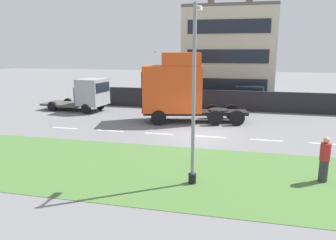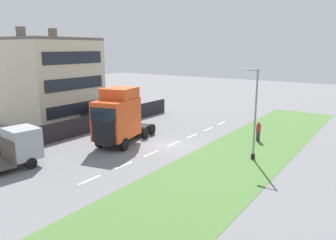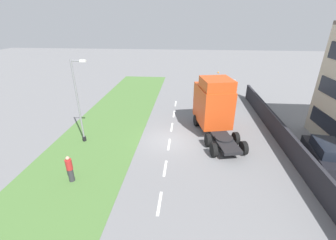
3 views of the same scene
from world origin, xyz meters
name	(u,v)px [view 2 (image 2 of 3)]	position (x,y,z in m)	size (l,w,h in m)	color
ground_plane	(169,146)	(0.00, 0.00, 0.00)	(120.00, 120.00, 0.00)	slate
grass_verge	(235,159)	(-6.00, 0.00, 0.01)	(7.00, 44.00, 0.01)	#4C7538
lane_markings	(173,144)	(0.00, -0.70, 0.00)	(0.16, 21.00, 0.00)	white
boundary_wall	(94,123)	(9.00, 0.00, 0.85)	(0.25, 24.00, 1.70)	#232328
building_block	(48,80)	(17.00, -0.77, 4.61)	(9.22, 8.79, 10.30)	beige
lorry_cab	(118,117)	(3.66, 2.18, 2.45)	(4.00, 7.63, 5.02)	black
flatbed_truck	(16,147)	(5.84, 10.13, 1.44)	(2.94, 5.82, 2.72)	#999EA3
parked_car	(103,115)	(10.70, -2.83, 0.94)	(2.30, 4.60, 1.92)	black
lamp_post	(254,118)	(-6.99, -0.74, 3.13)	(1.27, 0.30, 6.69)	black
pedestrian	(258,131)	(-5.72, -5.69, 0.89)	(0.39, 0.39, 1.81)	#333338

